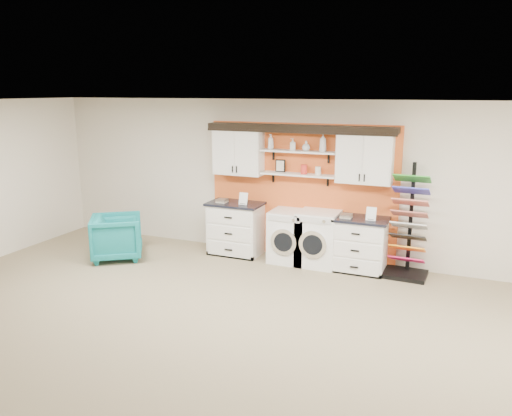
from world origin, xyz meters
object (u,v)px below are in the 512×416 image
at_px(base_cabinet_right, 359,244).
at_px(armchair, 117,237).
at_px(dryer, 318,238).
at_px(washer, 290,236).
at_px(sample_rack, 408,242).
at_px(base_cabinet_left, 236,228).

xyz_separation_m(base_cabinet_right, armchair, (-4.11, -1.05, -0.06)).
height_order(dryer, armchair, dryer).
bearing_deg(washer, dryer, 0.00).
xyz_separation_m(base_cabinet_right, sample_rack, (0.77, 0.04, 0.11)).
relative_size(base_cabinet_left, washer, 1.08).
xyz_separation_m(base_cabinet_right, dryer, (-0.70, -0.00, 0.02)).
height_order(base_cabinet_left, base_cabinet_right, base_cabinet_left).
height_order(base_cabinet_left, sample_rack, sample_rack).
bearing_deg(armchair, sample_rack, -112.20).
relative_size(washer, armchair, 1.05).
bearing_deg(sample_rack, base_cabinet_right, -174.55).
bearing_deg(sample_rack, armchair, -164.79).
distance_m(washer, sample_rack, 1.99).
height_order(base_cabinet_right, dryer, dryer).
height_order(base_cabinet_right, washer, washer).
bearing_deg(base_cabinet_left, sample_rack, 0.73).
distance_m(base_cabinet_right, dryer, 0.70).
bearing_deg(base_cabinet_right, base_cabinet_left, -180.00).
xyz_separation_m(base_cabinet_right, washer, (-1.21, -0.00, 0.00)).
relative_size(base_cabinet_right, washer, 1.02).
height_order(washer, armchair, washer).
distance_m(base_cabinet_left, armchair, 2.13).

